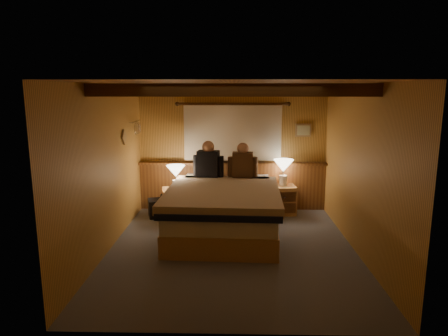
{
  "coord_description": "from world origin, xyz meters",
  "views": [
    {
      "loc": [
        0.02,
        -5.56,
        2.32
      ],
      "look_at": [
        -0.13,
        0.4,
        1.14
      ],
      "focal_mm": 32.0,
      "sensor_mm": 36.0,
      "label": 1
    }
  ],
  "objects_px": {
    "lamp_left": "(176,173)",
    "duffel_bag": "(164,207)",
    "person_left": "(208,162)",
    "bed": "(224,210)",
    "nightstand_left": "(177,203)",
    "nightstand_right": "(282,199)",
    "person_right": "(243,163)",
    "lamp_right": "(283,167)"
  },
  "relations": [
    {
      "from": "lamp_right",
      "to": "person_right",
      "type": "bearing_deg",
      "value": -156.33
    },
    {
      "from": "person_right",
      "to": "duffel_bag",
      "type": "height_order",
      "value": "person_right"
    },
    {
      "from": "nightstand_left",
      "to": "person_left",
      "type": "height_order",
      "value": "person_left"
    },
    {
      "from": "duffel_bag",
      "to": "person_left",
      "type": "bearing_deg",
      "value": -19.66
    },
    {
      "from": "nightstand_left",
      "to": "lamp_right",
      "type": "height_order",
      "value": "lamp_right"
    },
    {
      "from": "lamp_left",
      "to": "person_left",
      "type": "distance_m",
      "value": 0.62
    },
    {
      "from": "nightstand_left",
      "to": "duffel_bag",
      "type": "xyz_separation_m",
      "value": [
        -0.25,
        0.08,
        -0.1
      ]
    },
    {
      "from": "person_right",
      "to": "duffel_bag",
      "type": "xyz_separation_m",
      "value": [
        -1.46,
        0.06,
        -0.85
      ]
    },
    {
      "from": "nightstand_left",
      "to": "lamp_right",
      "type": "xyz_separation_m",
      "value": [
        1.97,
        0.36,
        0.61
      ]
    },
    {
      "from": "nightstand_left",
      "to": "lamp_left",
      "type": "xyz_separation_m",
      "value": [
        0.0,
        -0.02,
        0.58
      ]
    },
    {
      "from": "nightstand_left",
      "to": "lamp_left",
      "type": "height_order",
      "value": "lamp_left"
    },
    {
      "from": "nightstand_left",
      "to": "person_right",
      "type": "relative_size",
      "value": 0.89
    },
    {
      "from": "nightstand_right",
      "to": "duffel_bag",
      "type": "bearing_deg",
      "value": -178.61
    },
    {
      "from": "lamp_right",
      "to": "person_left",
      "type": "bearing_deg",
      "value": -166.82
    },
    {
      "from": "lamp_left",
      "to": "person_right",
      "type": "bearing_deg",
      "value": 1.87
    },
    {
      "from": "nightstand_left",
      "to": "lamp_left",
      "type": "distance_m",
      "value": 0.58
    },
    {
      "from": "nightstand_right",
      "to": "person_right",
      "type": "distance_m",
      "value": 1.11
    },
    {
      "from": "nightstand_right",
      "to": "lamp_left",
      "type": "height_order",
      "value": "lamp_left"
    },
    {
      "from": "lamp_right",
      "to": "person_left",
      "type": "height_order",
      "value": "person_left"
    },
    {
      "from": "lamp_right",
      "to": "duffel_bag",
      "type": "xyz_separation_m",
      "value": [
        -2.23,
        -0.28,
        -0.71
      ]
    },
    {
      "from": "nightstand_left",
      "to": "person_right",
      "type": "height_order",
      "value": "person_right"
    },
    {
      "from": "bed",
      "to": "lamp_left",
      "type": "distance_m",
      "value": 1.27
    },
    {
      "from": "nightstand_right",
      "to": "nightstand_left",
      "type": "bearing_deg",
      "value": -175.49
    },
    {
      "from": "nightstand_right",
      "to": "person_left",
      "type": "distance_m",
      "value": 1.6
    },
    {
      "from": "nightstand_right",
      "to": "lamp_right",
      "type": "relative_size",
      "value": 1.1
    },
    {
      "from": "bed",
      "to": "nightstand_right",
      "type": "xyz_separation_m",
      "value": [
        1.08,
        1.13,
        -0.13
      ]
    },
    {
      "from": "bed",
      "to": "person_right",
      "type": "relative_size",
      "value": 3.62
    },
    {
      "from": "bed",
      "to": "nightstand_left",
      "type": "bearing_deg",
      "value": 139.57
    },
    {
      "from": "lamp_left",
      "to": "duffel_bag",
      "type": "xyz_separation_m",
      "value": [
        -0.26,
        0.1,
        -0.68
      ]
    },
    {
      "from": "person_right",
      "to": "duffel_bag",
      "type": "distance_m",
      "value": 1.69
    },
    {
      "from": "lamp_left",
      "to": "duffel_bag",
      "type": "height_order",
      "value": "lamp_left"
    },
    {
      "from": "bed",
      "to": "nightstand_right",
      "type": "bearing_deg",
      "value": 48.98
    },
    {
      "from": "lamp_left",
      "to": "person_left",
      "type": "bearing_deg",
      "value": 5.15
    },
    {
      "from": "bed",
      "to": "person_right",
      "type": "height_order",
      "value": "person_right"
    },
    {
      "from": "duffel_bag",
      "to": "nightstand_right",
      "type": "bearing_deg",
      "value": -10.23
    },
    {
      "from": "nightstand_right",
      "to": "lamp_right",
      "type": "bearing_deg",
      "value": 60.69
    },
    {
      "from": "nightstand_right",
      "to": "person_left",
      "type": "xyz_separation_m",
      "value": [
        -1.37,
        -0.28,
        0.77
      ]
    },
    {
      "from": "lamp_right",
      "to": "duffel_bag",
      "type": "distance_m",
      "value": 2.36
    },
    {
      "from": "lamp_left",
      "to": "person_left",
      "type": "xyz_separation_m",
      "value": [
        0.58,
        0.05,
        0.19
      ]
    },
    {
      "from": "duffel_bag",
      "to": "nightstand_left",
      "type": "bearing_deg",
      "value": -34.02
    },
    {
      "from": "nightstand_left",
      "to": "lamp_left",
      "type": "bearing_deg",
      "value": -101.52
    },
    {
      "from": "bed",
      "to": "nightstand_right",
      "type": "height_order",
      "value": "bed"
    }
  ]
}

